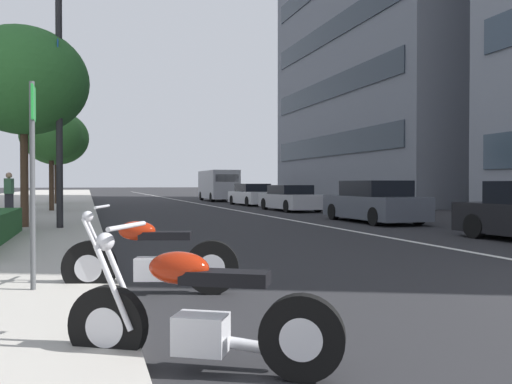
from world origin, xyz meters
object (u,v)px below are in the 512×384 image
at_px(car_mid_block_traffic, 374,203).
at_px(street_lamp_with_banners, 74,64).
at_px(motorcycle_under_tarp, 149,260).
at_px(delivery_van_ahead, 218,185).
at_px(parking_sign_by_curb, 33,164).
at_px(street_tree_by_lamp_post, 56,138).
at_px(car_far_down_avenue, 252,195).
at_px(pedestrian_on_plaza, 9,194).
at_px(street_tree_far_plaza, 24,81).
at_px(motorcycle_by_sign_pole, 198,317).
at_px(car_approaching_light, 290,199).
at_px(street_tree_mid_sidewalk, 51,135).

xyz_separation_m(car_mid_block_traffic, street_lamp_with_banners, (-0.86, 10.15, 4.07)).
bearing_deg(street_lamp_with_banners, motorcycle_under_tarp, -173.22).
relative_size(delivery_van_ahead, parking_sign_by_curb, 2.56).
relative_size(motorcycle_under_tarp, street_tree_by_lamp_post, 0.37).
relative_size(car_far_down_avenue, street_tree_by_lamp_post, 0.82).
bearing_deg(parking_sign_by_curb, pedestrian_on_plaza, 8.42).
height_order(motorcycle_under_tarp, street_tree_by_lamp_post, street_tree_by_lamp_post).
relative_size(street_tree_far_plaza, street_tree_by_lamp_post, 0.98).
distance_m(motorcycle_by_sign_pole, car_far_down_avenue, 29.34).
distance_m(car_far_down_avenue, pedestrian_on_plaza, 16.21).
height_order(car_far_down_avenue, street_tree_far_plaza, street_tree_far_plaza).
xyz_separation_m(car_approaching_light, street_tree_by_lamp_post, (10.01, 11.73, 3.63)).
xyz_separation_m(car_mid_block_traffic, car_approaching_light, (8.22, -0.07, -0.08)).
distance_m(parking_sign_by_curb, street_tree_by_lamp_post, 28.20).
bearing_deg(street_lamp_with_banners, car_mid_block_traffic, -85.18).
distance_m(car_far_down_avenue, parking_sign_by_curb, 27.24).
bearing_deg(street_tree_mid_sidewalk, motorcycle_by_sign_pole, -173.89).
xyz_separation_m(parking_sign_by_curb, pedestrian_on_plaza, (15.28, 2.26, -0.62)).
relative_size(motorcycle_under_tarp, parking_sign_by_curb, 0.88).
xyz_separation_m(car_mid_block_traffic, street_tree_far_plaza, (-0.24, 11.52, 3.61)).
height_order(motorcycle_by_sign_pole, street_tree_mid_sidewalk, street_tree_mid_sidewalk).
bearing_deg(street_tree_mid_sidewalk, motorcycle_under_tarp, -173.11).
bearing_deg(parking_sign_by_curb, street_lamp_with_banners, -1.72).
relative_size(motorcycle_under_tarp, car_mid_block_traffic, 0.46).
bearing_deg(street_lamp_with_banners, street_tree_mid_sidewalk, 7.00).
bearing_deg(parking_sign_by_curb, car_mid_block_traffic, -46.69).
relative_size(motorcycle_by_sign_pole, street_tree_mid_sidewalk, 0.40).
height_order(street_lamp_with_banners, pedestrian_on_plaza, street_lamp_with_banners).
xyz_separation_m(motorcycle_under_tarp, street_lamp_with_banners, (8.93, 1.06, 4.34)).
xyz_separation_m(street_lamp_with_banners, street_tree_far_plaza, (0.61, 1.38, -0.45)).
bearing_deg(street_tree_far_plaza, street_lamp_with_banners, -113.99).
height_order(motorcycle_under_tarp, delivery_van_ahead, delivery_van_ahead).
distance_m(motorcycle_by_sign_pole, pedestrian_on_plaza, 18.44).
distance_m(motorcycle_by_sign_pole, car_mid_block_traffic, 15.52).
bearing_deg(street_tree_by_lamp_post, street_tree_far_plaza, -179.56).
xyz_separation_m(street_lamp_with_banners, street_tree_mid_sidewalk, (10.12, 1.24, -1.14)).
xyz_separation_m(motorcycle_by_sign_pole, street_lamp_with_banners, (11.75, 1.10, 4.36)).
bearing_deg(car_mid_block_traffic, car_far_down_avenue, -0.36).
bearing_deg(delivery_van_ahead, street_lamp_with_banners, 158.66).
distance_m(car_approaching_light, street_tree_by_lamp_post, 15.84).
bearing_deg(parking_sign_by_curb, motorcycle_by_sign_pole, -153.88).
distance_m(delivery_van_ahead, street_tree_far_plaza, 27.28).
bearing_deg(car_mid_block_traffic, street_tree_far_plaza, 91.84).
distance_m(motorcycle_under_tarp, pedestrian_on_plaza, 15.68).
relative_size(car_mid_block_traffic, street_tree_by_lamp_post, 0.80).
bearing_deg(car_approaching_light, delivery_van_ahead, -2.00).
xyz_separation_m(motorcycle_under_tarp, car_mid_block_traffic, (9.79, -9.08, 0.27)).
distance_m(parking_sign_by_curb, street_lamp_with_banners, 9.50).
xyz_separation_m(motorcycle_by_sign_pole, car_approaching_light, (20.83, -9.12, 0.21)).
bearing_deg(street_lamp_with_banners, pedestrian_on_plaza, 21.83).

